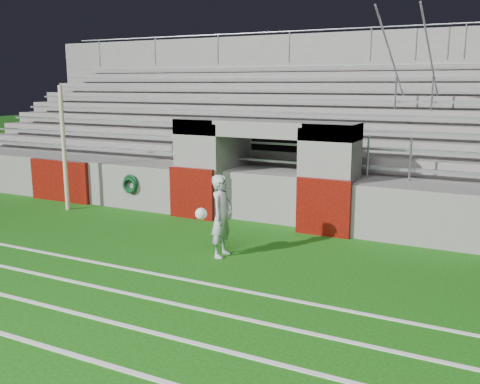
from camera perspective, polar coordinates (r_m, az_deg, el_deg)
The scene contains 5 objects.
ground at distance 10.95m, azimuth -5.24°, elevation -7.23°, with size 90.00×90.00×0.00m, color #15550E.
field_post at distance 15.65m, azimuth -18.26°, elevation 4.40°, with size 0.12×0.12×3.47m, color beige.
stadium_structure at distance 17.75m, azimuth 8.49°, elevation 4.84°, with size 26.00×8.48×5.42m.
goalkeeper_with_ball at distance 10.93m, azimuth -2.02°, elevation -2.57°, with size 0.71×0.65×1.70m.
hose_coil at distance 15.24m, azimuth -11.65°, elevation 0.84°, with size 0.48×0.14×0.54m.
Camera 1 is at (5.56, -8.76, 3.50)m, focal length 40.00 mm.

